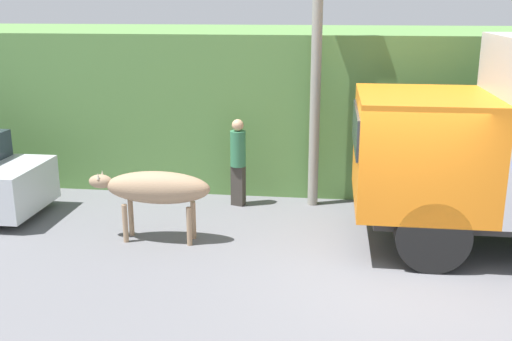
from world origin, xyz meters
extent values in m
plane|color=slate|center=(0.00, 0.00, 0.00)|extent=(60.00, 60.00, 0.00)
cube|color=#568442|center=(0.00, 6.29, 1.69)|extent=(32.00, 5.39, 3.38)
cube|color=#99ADB7|center=(-6.35, 5.19, 1.46)|extent=(4.36, 2.40, 2.92)
cube|color=#4C4742|center=(-6.35, 5.19, 3.00)|extent=(4.66, 2.70, 0.16)
cube|color=orange|center=(0.51, 1.36, 1.67)|extent=(2.13, 2.45, 1.83)
cube|color=#232D38|center=(-0.57, 1.36, 2.00)|extent=(0.04, 2.08, 0.64)
cylinder|color=black|center=(0.62, 0.41, 0.57)|extent=(1.14, 0.54, 1.14)
ellipsoid|color=#9E7F60|center=(-3.87, 0.95, 0.96)|extent=(1.82, 0.56, 0.56)
ellipsoid|color=#9E7F60|center=(-4.89, 0.95, 1.03)|extent=(0.42, 0.24, 0.24)
cone|color=#B7AD93|center=(-4.89, 0.85, 1.15)|extent=(0.06, 0.06, 0.11)
cone|color=#B7AD93|center=(-4.89, 1.05, 1.15)|extent=(0.06, 0.06, 0.11)
cylinder|color=#9E7F60|center=(-4.44, 0.80, 0.34)|extent=(0.09, 0.09, 0.68)
cylinder|color=#9E7F60|center=(-4.44, 1.10, 0.34)|extent=(0.09, 0.09, 0.68)
cylinder|color=#9E7F60|center=(-3.31, 0.80, 0.34)|extent=(0.09, 0.09, 0.68)
cylinder|color=#9E7F60|center=(-3.31, 1.10, 0.34)|extent=(0.09, 0.09, 0.68)
cube|color=#38332D|center=(-2.81, 2.98, 0.41)|extent=(0.30, 0.24, 0.83)
cylinder|color=#33724C|center=(-2.81, 2.98, 1.18)|extent=(0.39, 0.39, 0.72)
sphere|color=tan|center=(-2.81, 2.98, 1.66)|extent=(0.24, 0.24, 0.24)
cylinder|color=gray|center=(-1.30, 3.22, 3.11)|extent=(0.20, 0.20, 6.21)
camera|label=1|loc=(-0.98, -8.49, 4.01)|focal=42.00mm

